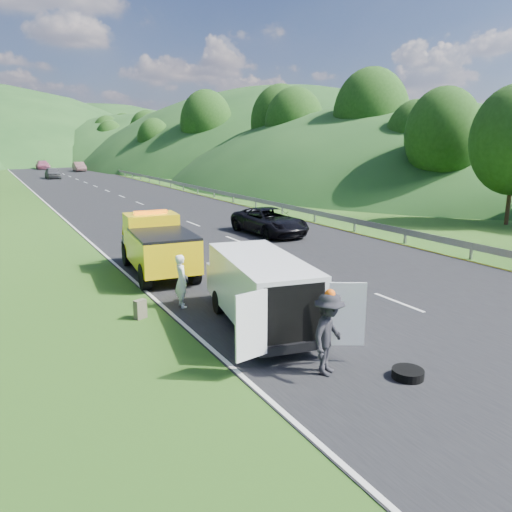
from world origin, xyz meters
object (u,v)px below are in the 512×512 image
worker (327,374)px  passing_suv (269,234)px  tow_truck (157,245)px  suitcase (140,309)px  child (261,322)px  spare_tire (407,379)px  white_van (260,288)px  woman (182,307)px

worker → passing_suv: worker is taller
tow_truck → passing_suv: bearing=38.0°
suitcase → passing_suv: size_ratio=0.11×
child → suitcase: size_ratio=1.85×
spare_tire → white_van: bearing=107.0°
woman → worker: worker is taller
spare_tire → passing_suv: size_ratio=0.13×
worker → suitcase: bearing=83.0°
tow_truck → child: (0.94, -6.67, -1.18)m
tow_truck → worker: (0.61, -10.35, -1.18)m
spare_tire → tow_truck: bearing=100.2°
white_van → child: bearing=67.3°
tow_truck → worker: tow_truck is taller
tow_truck → worker: 10.43m
suitcase → spare_tire: 7.88m
tow_truck → suitcase: tow_truck is taller
white_van → worker: size_ratio=3.21×
tow_truck → white_van: 7.05m
child → passing_suv: 13.91m
worker → spare_tire: bearing=-68.4°
tow_truck → spare_tire: 11.64m
tow_truck → white_van: (0.71, -7.01, -0.01)m
white_van → child: 1.24m
woman → child: size_ratio=1.58×
woman → suitcase: 1.55m
worker → tow_truck: bearing=60.9°
woman → passing_suv: woman is taller
tow_truck → suitcase: (-2.09, -4.70, -0.89)m
child → worker: 3.69m
child → suitcase: 3.62m
white_van → spare_tire: size_ratio=8.65×
woman → suitcase: bearing=109.1°
worker → spare_tire: worker is taller
woman → passing_suv: bearing=-38.5°
suitcase → passing_suv: 14.27m
worker → suitcase: size_ratio=3.31×
tow_truck → passing_suv: size_ratio=1.09×
child → passing_suv: passing_suv is taller
child → woman: bearing=141.1°
woman → child: woman is taller
tow_truck → spare_tire: tow_truck is taller
suitcase → passing_suv: (10.27, 9.90, -0.29)m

